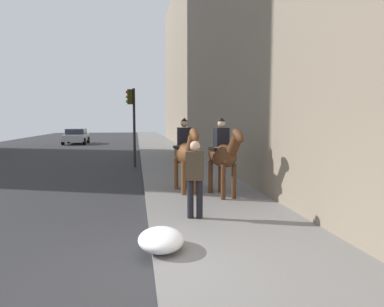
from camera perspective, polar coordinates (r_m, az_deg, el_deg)
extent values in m
cube|color=slate|center=(5.69, 12.16, -17.44)|extent=(120.00, 3.42, 0.12)
ellipsoid|color=brown|center=(10.37, -1.19, 0.03)|extent=(1.56, 0.74, 0.66)
cylinder|color=brown|center=(10.07, 0.36, -4.02)|extent=(0.13, 0.13, 0.96)
cylinder|color=brown|center=(9.99, -1.40, -4.11)|extent=(0.13, 0.13, 0.96)
cylinder|color=brown|center=(10.93, -0.98, -3.27)|extent=(0.13, 0.13, 0.96)
cylinder|color=brown|center=(10.85, -2.61, -3.34)|extent=(0.13, 0.13, 0.96)
cylinder|color=brown|center=(9.60, -0.01, 1.67)|extent=(0.66, 0.35, 0.68)
ellipsoid|color=brown|center=(9.39, 0.35, 3.10)|extent=(0.65, 0.29, 0.49)
cylinder|color=black|center=(11.07, -2.14, -0.15)|extent=(0.29, 0.13, 0.55)
cube|color=black|center=(10.40, -1.26, 1.05)|extent=(0.51, 0.65, 0.08)
cube|color=black|center=(10.38, -1.26, 2.78)|extent=(0.32, 0.41, 0.55)
sphere|color=tan|center=(10.37, -1.27, 4.96)|extent=(0.22, 0.22, 0.22)
cone|color=black|center=(10.37, -1.27, 5.62)|extent=(0.22, 0.22, 0.10)
ellipsoid|color=#4C2B16|center=(9.82, 4.94, -0.30)|extent=(1.57, 0.81, 0.66)
cylinder|color=#4C2B16|center=(9.58, 6.89, -4.56)|extent=(0.13, 0.13, 0.96)
cylinder|color=#4C2B16|center=(9.44, 5.14, -4.69)|extent=(0.13, 0.13, 0.96)
cylinder|color=#4C2B16|center=(10.38, 4.70, -3.75)|extent=(0.13, 0.13, 0.96)
cylinder|color=#4C2B16|center=(10.26, 3.06, -3.86)|extent=(0.13, 0.13, 0.96)
cylinder|color=#4C2B16|center=(9.09, 6.95, 1.42)|extent=(0.67, 0.39, 0.68)
ellipsoid|color=#4C2B16|center=(8.89, 7.56, 2.92)|extent=(0.65, 0.33, 0.49)
cylinder|color=black|center=(10.48, 3.34, -0.47)|extent=(0.30, 0.15, 0.55)
cube|color=black|center=(9.85, 4.83, 0.78)|extent=(0.54, 0.67, 0.08)
cube|color=black|center=(9.83, 4.85, 2.61)|extent=(0.34, 0.42, 0.55)
sphere|color=#D8AD8C|center=(9.82, 4.86, 4.91)|extent=(0.22, 0.22, 0.22)
cone|color=black|center=(9.82, 4.87, 5.61)|extent=(0.23, 0.23, 0.10)
cylinder|color=black|center=(7.66, -0.26, -7.48)|extent=(0.14, 0.14, 0.85)
cylinder|color=black|center=(7.65, 1.25, -7.49)|extent=(0.14, 0.14, 0.85)
cube|color=#3F3326|center=(7.53, 0.50, -2.02)|extent=(0.33, 0.44, 0.62)
sphere|color=#D8AD8C|center=(7.48, 0.50, 1.24)|extent=(0.22, 0.22, 0.22)
cube|color=#B7BABF|center=(34.86, -18.51, 2.51)|extent=(4.21, 1.91, 0.60)
cube|color=#262D38|center=(35.09, -18.47, 3.45)|extent=(2.25, 1.68, 0.52)
cylinder|color=black|center=(33.44, -17.27, 1.92)|extent=(0.64, 0.22, 0.64)
cylinder|color=black|center=(33.77, -20.45, 1.85)|extent=(0.64, 0.22, 0.64)
cylinder|color=black|center=(36.02, -16.67, 2.18)|extent=(0.64, 0.22, 0.64)
cylinder|color=black|center=(36.33, -19.63, 2.11)|extent=(0.64, 0.22, 0.64)
cylinder|color=black|center=(16.82, -9.46, 4.12)|extent=(0.12, 0.12, 3.76)
cube|color=#2D280C|center=(16.85, -10.16, 9.15)|extent=(0.20, 0.24, 0.70)
sphere|color=red|center=(16.87, -10.62, 9.89)|extent=(0.14, 0.14, 0.14)
sphere|color=orange|center=(16.85, -10.61, 9.14)|extent=(0.14, 0.14, 0.14)
sphere|color=green|center=(16.84, -10.59, 8.39)|extent=(0.14, 0.14, 0.14)
ellipsoid|color=white|center=(5.95, -5.12, -13.90)|extent=(0.99, 0.76, 0.34)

